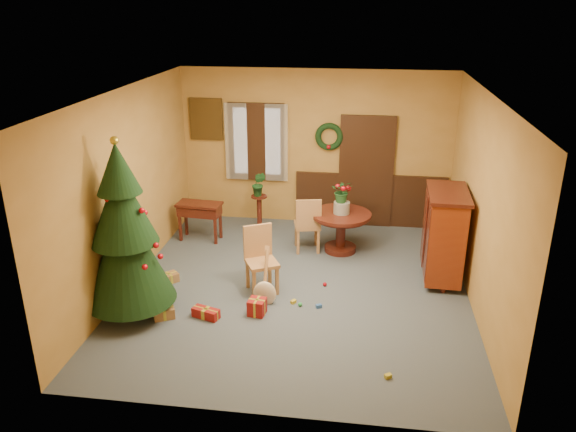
% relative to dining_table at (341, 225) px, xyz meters
% --- Properties ---
extents(room_envelope, '(5.50, 5.50, 5.50)m').
position_rel_dining_table_xyz_m(room_envelope, '(-0.36, 1.26, 0.63)').
color(room_envelope, '#3C4658').
rests_on(room_envelope, ground).
extents(dining_table, '(1.01, 1.01, 0.69)m').
position_rel_dining_table_xyz_m(dining_table, '(0.00, 0.00, 0.00)').
color(dining_table, black).
rests_on(dining_table, floor).
extents(urn, '(0.27, 0.27, 0.20)m').
position_rel_dining_table_xyz_m(urn, '(0.00, 0.00, 0.31)').
color(urn, slate).
rests_on(urn, dining_table).
extents(centerpiece_plant, '(0.34, 0.30, 0.38)m').
position_rel_dining_table_xyz_m(centerpiece_plant, '(0.00, 0.00, 0.60)').
color(centerpiece_plant, '#1E4C23').
rests_on(centerpiece_plant, urn).
extents(chair_near, '(0.58, 0.58, 0.99)m').
position_rel_dining_table_xyz_m(chair_near, '(-1.11, -1.51, 0.04)').
color(chair_near, '#A57742').
rests_on(chair_near, floor).
extents(chair_far, '(0.50, 0.50, 0.98)m').
position_rel_dining_table_xyz_m(chair_far, '(-0.55, -0.10, 0.04)').
color(chair_far, '#A57742').
rests_on(chair_far, floor).
extents(guitar, '(0.37, 0.52, 0.76)m').
position_rel_dining_table_xyz_m(guitar, '(-0.97, -1.93, -0.10)').
color(guitar, beige).
rests_on(guitar, floor).
extents(plant_stand, '(0.29, 0.29, 0.74)m').
position_rel_dining_table_xyz_m(plant_stand, '(-1.51, 0.55, -0.02)').
color(plant_stand, black).
rests_on(plant_stand, floor).
extents(stand_plant, '(0.27, 0.23, 0.45)m').
position_rel_dining_table_xyz_m(stand_plant, '(-1.51, 0.55, 0.48)').
color(stand_plant, '#19471E').
rests_on(stand_plant, plant_stand).
extents(christmas_tree, '(1.20, 1.20, 2.48)m').
position_rel_dining_table_xyz_m(christmas_tree, '(-2.72, -2.43, 0.69)').
color(christmas_tree, '#382111').
rests_on(christmas_tree, floor).
extents(writing_desk, '(0.81, 0.45, 0.69)m').
position_rel_dining_table_xyz_m(writing_desk, '(-2.51, 0.16, 0.04)').
color(writing_desk, black).
rests_on(writing_desk, floor).
extents(sideboard, '(0.63, 1.13, 1.42)m').
position_rel_dining_table_xyz_m(sideboard, '(1.58, -0.81, 0.28)').
color(sideboard, '#5E170A').
rests_on(sideboard, floor).
extents(gift_a, '(0.34, 0.30, 0.15)m').
position_rel_dining_table_xyz_m(gift_a, '(-2.26, -2.49, -0.41)').
color(gift_a, brown).
rests_on(gift_a, floor).
extents(gift_b, '(0.25, 0.25, 0.23)m').
position_rel_dining_table_xyz_m(gift_b, '(-1.02, -2.23, -0.37)').
color(gift_b, maroon).
rests_on(gift_b, floor).
extents(gift_c, '(0.31, 0.31, 0.14)m').
position_rel_dining_table_xyz_m(gift_c, '(-2.53, -1.50, -0.41)').
color(gift_c, brown).
rests_on(gift_c, floor).
extents(gift_d, '(0.40, 0.26, 0.13)m').
position_rel_dining_table_xyz_m(gift_d, '(-1.70, -2.41, -0.42)').
color(gift_d, maroon).
rests_on(gift_d, floor).
extents(toy_a, '(0.09, 0.08, 0.05)m').
position_rel_dining_table_xyz_m(toy_a, '(-0.20, -1.95, -0.46)').
color(toy_a, '#2653A7').
rests_on(toy_a, floor).
extents(toy_b, '(0.06, 0.06, 0.06)m').
position_rel_dining_table_xyz_m(toy_b, '(-0.46, -1.94, -0.45)').
color(toy_b, green).
rests_on(toy_b, floor).
extents(toy_c, '(0.09, 0.09, 0.05)m').
position_rel_dining_table_xyz_m(toy_c, '(-0.57, -1.88, -0.46)').
color(toy_c, gold).
rests_on(toy_c, floor).
extents(toy_d, '(0.06, 0.06, 0.06)m').
position_rel_dining_table_xyz_m(toy_d, '(-0.16, -1.30, -0.45)').
color(toy_d, '#B50C18').
rests_on(toy_d, floor).
extents(toy_e, '(0.09, 0.08, 0.05)m').
position_rel_dining_table_xyz_m(toy_e, '(0.72, -3.40, -0.46)').
color(toy_e, gold).
rests_on(toy_e, floor).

